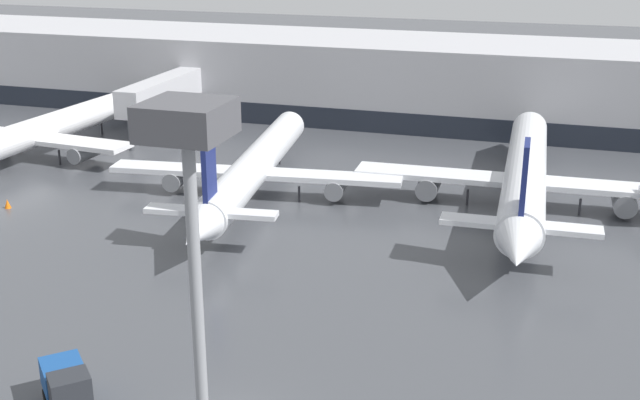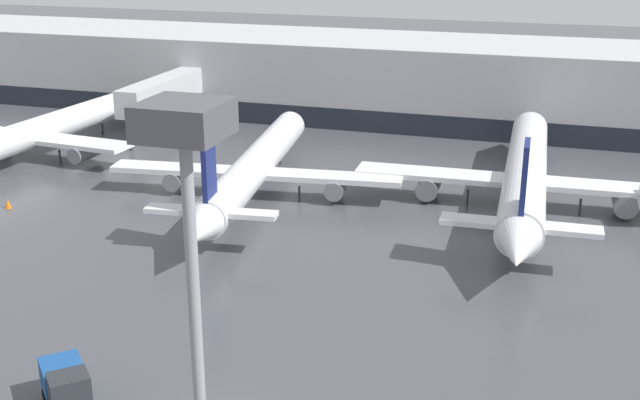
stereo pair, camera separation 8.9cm
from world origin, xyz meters
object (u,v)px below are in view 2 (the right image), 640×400
Objects in this scene: parked_jet_4 at (35,133)px; traffic_cone_4 at (8,204)px; service_truck_1 at (66,384)px; parked_jet_5 at (525,175)px; apron_light_mast_0 at (192,265)px; parked_jet_1 at (254,167)px.

parked_jet_4 is 14.32m from traffic_cone_4.
parked_jet_4 is 44.90m from service_truck_1.
parked_jet_5 is 49.22m from apron_light_mast_0.
traffic_cone_4 is 0.04× the size of apron_light_mast_0.
parked_jet_1 is 8.64× the size of service_truck_1.
apron_light_mast_0 is at bearing 3.27° from service_truck_1.
apron_light_mast_0 reaches higher than parked_jet_4.
parked_jet_5 is (45.76, -0.13, 0.14)m from parked_jet_4.
service_truck_1 is 5.40× the size of traffic_cone_4.
apron_light_mast_0 is (-5.33, -47.53, 11.64)m from parked_jet_5.
parked_jet_4 is 9.05× the size of service_truck_1.
apron_light_mast_0 is (40.43, -47.66, 11.78)m from parked_jet_4.
apron_light_mast_0 reaches higher than parked_jet_1.
traffic_cone_4 is (6.31, -12.66, -2.21)m from parked_jet_4.
parked_jet_1 is 0.95× the size of parked_jet_4.
parked_jet_1 is 0.92× the size of parked_jet_5.
traffic_cone_4 is (-39.44, -12.52, -2.35)m from parked_jet_5.
parked_jet_1 is 1.90× the size of apron_light_mast_0.
apron_light_mast_0 is at bearing -166.81° from parked_jet_1.
apron_light_mast_0 reaches higher than traffic_cone_4.
parked_jet_1 is 19.93m from traffic_cone_4.
parked_jet_4 is 1.99× the size of apron_light_mast_0.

